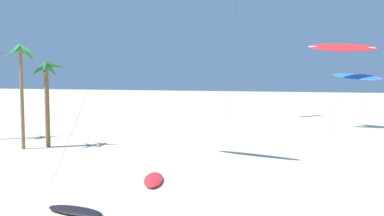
% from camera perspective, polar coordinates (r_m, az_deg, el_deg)
% --- Properties ---
extents(palm_tree_2, '(3.53, 3.50, 9.62)m').
position_cam_1_polar(palm_tree_2, '(42.31, -21.67, 5.57)').
color(palm_tree_2, olive).
rests_on(palm_tree_2, ground).
extents(palm_tree_3, '(3.39, 3.19, 8.09)m').
position_cam_1_polar(palm_tree_3, '(42.65, -18.58, 3.39)').
color(palm_tree_3, brown).
rests_on(palm_tree_3, ground).
extents(flying_kite_3, '(6.30, 8.19, 7.17)m').
position_cam_1_polar(flying_kite_3, '(57.43, 20.88, 3.89)').
color(flying_kite_3, blue).
rests_on(flying_kite_3, ground).
extents(flying_kite_4, '(7.94, 3.81, 10.78)m').
position_cam_1_polar(flying_kite_4, '(55.80, 19.17, 7.55)').
color(flying_kite_4, red).
rests_on(flying_kite_4, ground).
extents(grounded_kite_0, '(2.24, 4.14, 0.28)m').
position_cam_1_polar(grounded_kite_0, '(28.45, -5.10, -9.36)').
color(grounded_kite_0, red).
rests_on(grounded_kite_0, ground).
extents(grounded_kite_2, '(3.41, 1.72, 0.25)m').
position_cam_1_polar(grounded_kite_2, '(23.12, -15.18, -12.91)').
color(grounded_kite_2, black).
rests_on(grounded_kite_2, ground).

